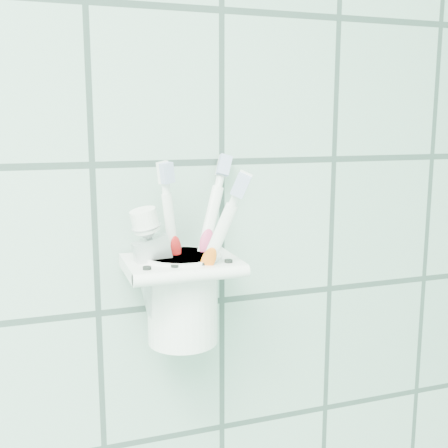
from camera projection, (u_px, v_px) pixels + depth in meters
name	position (u px, v px, depth m)	size (l,w,h in m)	color
holder_bracket	(181.00, 266.00, 0.58)	(0.12, 0.10, 0.04)	white
cup	(182.00, 295.00, 0.59)	(0.08, 0.08, 0.10)	white
toothbrush_pink	(182.00, 246.00, 0.60)	(0.03, 0.03, 0.19)	white
toothbrush_blue	(183.00, 243.00, 0.57)	(0.06, 0.05, 0.20)	white
toothbrush_orange	(175.00, 246.00, 0.58)	(0.06, 0.07, 0.19)	white
toothpaste_tube	(170.00, 261.00, 0.58)	(0.06, 0.04, 0.15)	silver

